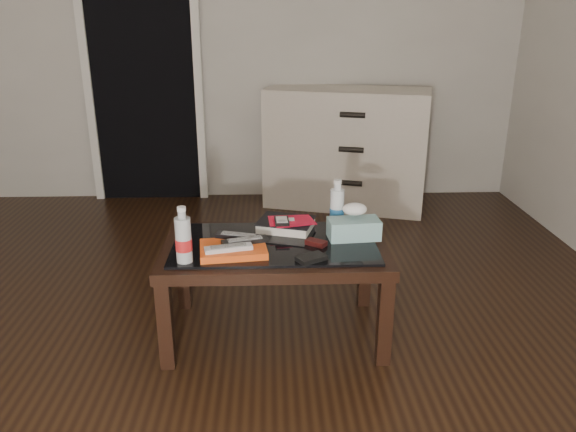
% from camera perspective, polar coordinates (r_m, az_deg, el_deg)
% --- Properties ---
extents(ground, '(5.00, 5.00, 0.00)m').
position_cam_1_polar(ground, '(2.49, -15.11, -15.80)').
color(ground, black).
rests_on(ground, ground).
extents(doorway, '(0.90, 0.08, 2.07)m').
position_cam_1_polar(doorway, '(4.55, -14.55, 14.27)').
color(doorway, black).
rests_on(doorway, ground).
extents(coffee_table, '(1.00, 0.60, 0.46)m').
position_cam_1_polar(coffee_table, '(2.54, -1.36, -4.01)').
color(coffee_table, black).
rests_on(coffee_table, ground).
extents(dresser, '(1.29, 0.81, 0.90)m').
position_cam_1_polar(dresser, '(4.35, 5.94, 6.86)').
color(dresser, beige).
rests_on(dresser, ground).
extents(magazines, '(0.30, 0.24, 0.03)m').
position_cam_1_polar(magazines, '(2.41, -5.59, -3.38)').
color(magazines, '#EC5016').
rests_on(magazines, coffee_table).
extents(remote_silver, '(0.21, 0.10, 0.02)m').
position_cam_1_polar(remote_silver, '(2.36, -6.06, -3.24)').
color(remote_silver, silver).
rests_on(remote_silver, magazines).
extents(remote_black_front, '(0.21, 0.11, 0.02)m').
position_cam_1_polar(remote_black_front, '(2.43, -4.40, -2.51)').
color(remote_black_front, black).
rests_on(remote_black_front, magazines).
extents(remote_black_back, '(0.21, 0.11, 0.02)m').
position_cam_1_polar(remote_black_back, '(2.48, -5.08, -2.04)').
color(remote_black_back, black).
rests_on(remote_black_back, magazines).
extents(textbook, '(0.30, 0.26, 0.05)m').
position_cam_1_polar(textbook, '(2.65, -0.21, -0.87)').
color(textbook, black).
rests_on(textbook, coffee_table).
extents(dvd_mailers, '(0.20, 0.15, 0.01)m').
position_cam_1_polar(dvd_mailers, '(2.63, 0.10, -0.41)').
color(dvd_mailers, red).
rests_on(dvd_mailers, textbook).
extents(ipod, '(0.07, 0.11, 0.02)m').
position_cam_1_polar(ipod, '(2.59, -0.64, -0.50)').
color(ipod, black).
rests_on(ipod, dvd_mailers).
extents(flip_phone, '(0.10, 0.09, 0.02)m').
position_cam_1_polar(flip_phone, '(2.48, 2.88, -2.73)').
color(flip_phone, black).
rests_on(flip_phone, coffee_table).
extents(wallet, '(0.14, 0.12, 0.02)m').
position_cam_1_polar(wallet, '(2.33, 2.38, -4.29)').
color(wallet, black).
rests_on(wallet, coffee_table).
extents(water_bottle_left, '(0.07, 0.07, 0.24)m').
position_cam_1_polar(water_bottle_left, '(2.32, -10.60, -1.86)').
color(water_bottle_left, '#B5BAC0').
rests_on(water_bottle_left, coffee_table).
extents(water_bottle_right, '(0.08, 0.08, 0.24)m').
position_cam_1_polar(water_bottle_right, '(2.64, 5.01, 1.19)').
color(water_bottle_right, white).
rests_on(water_bottle_right, coffee_table).
extents(tissue_box, '(0.24, 0.14, 0.09)m').
position_cam_1_polar(tissue_box, '(2.56, 6.69, -1.30)').
color(tissue_box, teal).
rests_on(tissue_box, coffee_table).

